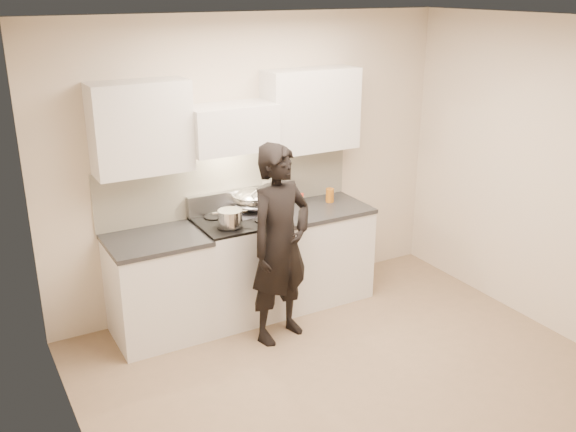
{
  "coord_description": "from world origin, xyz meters",
  "views": [
    {
      "loc": [
        -2.53,
        -3.47,
        2.93
      ],
      "look_at": [
        -0.01,
        1.05,
        1.04
      ],
      "focal_mm": 40.0,
      "sensor_mm": 36.0,
      "label": 1
    }
  ],
  "objects": [
    {
      "name": "counter_right",
      "position": [
        0.53,
        1.43,
        0.46
      ],
      "size": [
        0.92,
        0.67,
        0.92
      ],
      "color": "silver",
      "rests_on": "ground"
    },
    {
      "name": "room_shell",
      "position": [
        -0.06,
        0.37,
        1.6
      ],
      "size": [
        4.04,
        3.54,
        2.7
      ],
      "color": "beige",
      "rests_on": "ground"
    },
    {
      "name": "person",
      "position": [
        -0.17,
        0.9,
        0.87
      ],
      "size": [
        0.72,
        0.57,
        1.73
      ],
      "primitive_type": "imported",
      "rotation": [
        0.0,
        0.0,
        0.27
      ],
      "color": "black",
      "rests_on": "ground"
    },
    {
      "name": "ground_plane",
      "position": [
        0.0,
        0.0,
        0.0
      ],
      "size": [
        4.0,
        4.0,
        0.0
      ],
      "primitive_type": "plane",
      "color": "#846B51"
    },
    {
      "name": "stock_pot",
      "position": [
        -0.45,
        1.28,
        1.03
      ],
      "size": [
        0.3,
        0.27,
        0.14
      ],
      "color": "silver",
      "rests_on": "stove"
    },
    {
      "name": "counter_left",
      "position": [
        -1.08,
        1.43,
        0.46
      ],
      "size": [
        0.82,
        0.67,
        0.92
      ],
      "color": "silver",
      "rests_on": "ground"
    },
    {
      "name": "wok",
      "position": [
        -0.1,
        1.56,
        1.06
      ],
      "size": [
        0.38,
        0.47,
        0.31
      ],
      "color": "silver",
      "rests_on": "stove"
    },
    {
      "name": "oil_glass",
      "position": [
        0.71,
        1.5,
        0.99
      ],
      "size": [
        0.08,
        0.08,
        0.14
      ],
      "color": "#A45914",
      "rests_on": "counter_right"
    },
    {
      "name": "spice_jar",
      "position": [
        0.47,
        1.63,
        0.97
      ],
      "size": [
        0.04,
        0.04,
        0.09
      ],
      "color": "orange",
      "rests_on": "counter_right"
    },
    {
      "name": "stove",
      "position": [
        -0.3,
        1.42,
        0.47
      ],
      "size": [
        0.76,
        0.65,
        0.96
      ],
      "color": "silver",
      "rests_on": "ground"
    },
    {
      "name": "utensil_crock",
      "position": [
        0.26,
        1.64,
        1.01
      ],
      "size": [
        0.11,
        0.11,
        0.3
      ],
      "color": "#A4A4A5",
      "rests_on": "counter_right"
    }
  ]
}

